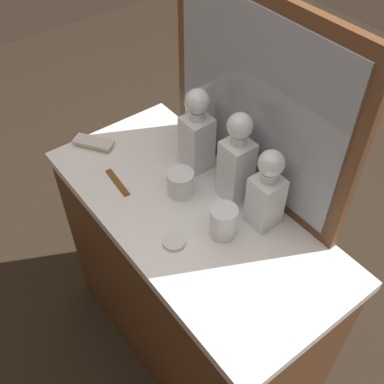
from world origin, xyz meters
TOP-DOWN VIEW (x-y plane):
  - ground_plane at (0.00, 0.00)m, footprint 6.00×6.00m
  - dresser at (0.00, 0.00)m, footprint 1.05×0.50m
  - dresser_mirror at (0.00, 0.23)m, footprint 0.73×0.03m
  - crystal_decanter_left at (-0.15, 0.14)m, footprint 0.09×0.09m
  - crystal_decanter_front at (0.03, 0.15)m, footprint 0.09×0.09m
  - crystal_decanter_far_left at (0.16, 0.14)m, footprint 0.08×0.08m
  - crystal_tumbler_front at (0.13, 0.02)m, footprint 0.08×0.08m
  - crystal_tumbler_center at (-0.08, 0.02)m, footprint 0.09×0.09m
  - silver_brush_rear at (-0.46, -0.09)m, footprint 0.15×0.12m
  - porcelain_dish at (0.07, -0.12)m, footprint 0.07×0.07m
  - tortoiseshell_comb at (-0.24, -0.12)m, footprint 0.14×0.03m

SIDE VIEW (x-z plane):
  - ground_plane at x=0.00m, z-range 0.00..0.00m
  - dresser at x=0.00m, z-range 0.00..0.83m
  - tortoiseshell_comb at x=-0.24m, z-range 0.83..0.84m
  - porcelain_dish at x=0.07m, z-range 0.83..0.84m
  - silver_brush_rear at x=-0.46m, z-range 0.83..0.85m
  - crystal_tumbler_center at x=-0.08m, z-range 0.83..0.91m
  - crystal_tumbler_front at x=0.13m, z-range 0.83..0.93m
  - crystal_decanter_far_left at x=0.16m, z-range 0.80..1.08m
  - crystal_decanter_left at x=-0.15m, z-range 0.80..1.10m
  - crystal_decanter_front at x=0.03m, z-range 0.80..1.12m
  - dresser_mirror at x=0.00m, z-range 0.83..1.45m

